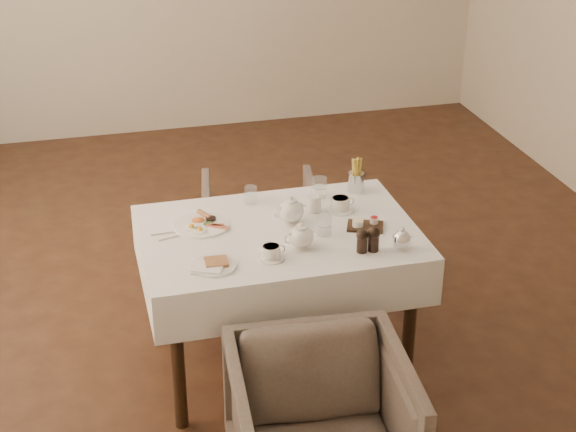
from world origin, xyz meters
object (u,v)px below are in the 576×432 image
at_px(table, 279,253).
at_px(armchair_near, 320,430).
at_px(armchair_far, 260,233).
at_px(breakfast_plate, 202,224).
at_px(teapot_centre, 291,209).

bearing_deg(table, armchair_near, -93.35).
distance_m(armchair_far, breakfast_plate, 0.95).
relative_size(breakfast_plate, teapot_centre, 1.55).
distance_m(table, armchair_near, 0.95).
relative_size(armchair_near, armchair_far, 1.08).
bearing_deg(teapot_centre, armchair_far, 79.79).
bearing_deg(armchair_far, armchair_near, 94.48).
bearing_deg(breakfast_plate, teapot_centre, -10.34).
distance_m(table, armchair_far, 0.92).
relative_size(table, armchair_far, 1.94).
relative_size(armchair_near, teapot_centre, 4.29).
height_order(table, armchair_near, table).
relative_size(armchair_far, teapot_centre, 3.96).
xyz_separation_m(breakfast_plate, teapot_centre, (0.42, -0.06, 0.06)).
xyz_separation_m(armchair_near, breakfast_plate, (-0.28, 1.04, 0.44)).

